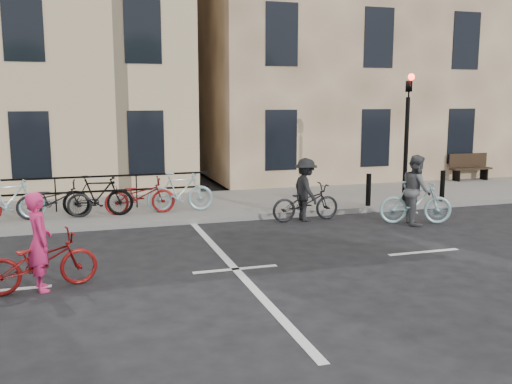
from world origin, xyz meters
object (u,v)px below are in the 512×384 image
object	(u,v)px
traffic_light	(407,122)
bench	(469,166)
cyclist_pink	(40,256)
cyclist_grey	(416,196)
cyclist_dark	(306,196)

from	to	relation	value
traffic_light	bench	size ratio (longest dim) A/B	2.44
traffic_light	cyclist_pink	bearing A→B (deg)	-154.82
cyclist_grey	cyclist_dark	size ratio (longest dim) A/B	1.02
traffic_light	cyclist_grey	bearing A→B (deg)	-114.22
bench	traffic_light	bearing A→B (deg)	-144.75
cyclist_grey	cyclist_dark	world-z (taller)	cyclist_grey
cyclist_pink	cyclist_dark	size ratio (longest dim) A/B	1.05
cyclist_pink	cyclist_grey	xyz separation A→B (m)	(8.66, 2.54, 0.14)
traffic_light	cyclist_dark	xyz separation A→B (m)	(-3.36, -0.77, -1.82)
bench	cyclist_grey	xyz separation A→B (m)	(-5.67, -5.34, 0.03)
cyclist_pink	cyclist_dark	bearing A→B (deg)	-72.49
traffic_light	cyclist_pink	world-z (taller)	traffic_light
traffic_light	cyclist_grey	world-z (taller)	traffic_light
traffic_light	cyclist_dark	distance (m)	3.90
cyclist_grey	bench	bearing A→B (deg)	-28.64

